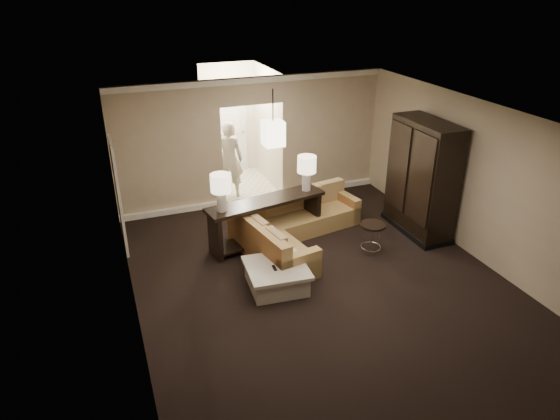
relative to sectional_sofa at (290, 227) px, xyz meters
name	(u,v)px	position (x,y,z in m)	size (l,w,h in m)	color
ground	(331,294)	(-0.04, -1.86, -0.32)	(8.00, 8.00, 0.00)	black
wall_back	(253,141)	(-0.04, 2.14, 1.08)	(6.00, 0.04, 2.80)	#C1B192
wall_front	(550,415)	(-0.04, -5.86, 1.08)	(6.00, 0.04, 2.80)	#C1B192
wall_left	(130,252)	(-3.04, -1.86, 1.08)	(0.04, 8.00, 2.80)	#C1B192
wall_right	(493,189)	(2.96, -1.86, 1.08)	(0.04, 8.00, 2.80)	#C1B192
ceiling	(339,126)	(-0.04, -1.86, 2.48)	(6.00, 8.00, 0.02)	silver
crown_molding	(252,80)	(-0.04, 2.09, 2.41)	(6.00, 0.10, 0.12)	white
baseboard	(255,198)	(-0.04, 2.09, -0.26)	(6.00, 0.10, 0.12)	white
side_door	(119,196)	(-3.01, 0.94, 0.73)	(0.05, 0.90, 2.10)	silver
foyer	(236,130)	(-0.04, 3.48, 0.98)	(1.44, 2.02, 2.80)	silver
sectional_sofa	(290,227)	(0.00, 0.00, 0.00)	(2.78, 2.48, 0.80)	brown
coffee_table	(277,276)	(-0.79, -1.35, -0.12)	(1.06, 1.06, 0.41)	beige
console_table	(266,217)	(-0.44, 0.14, 0.22)	(2.40, 0.95, 0.90)	black
armoire	(421,181)	(2.55, -0.46, 0.77)	(0.67, 1.58, 2.27)	black
drink_table	(372,232)	(1.27, -0.90, 0.10)	(0.46, 0.46, 0.58)	black
table_lamp_left	(221,187)	(-1.33, -0.03, 1.05)	(0.36, 0.36, 0.69)	silver
table_lamp_right	(307,168)	(0.45, 0.31, 1.05)	(0.36, 0.36, 0.69)	silver
pendant_light	(273,133)	(-0.04, 0.84, 1.63)	(0.38, 0.38, 1.09)	black
person	(229,156)	(-0.49, 2.56, 0.67)	(0.71, 0.48, 1.98)	#EDE3C9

